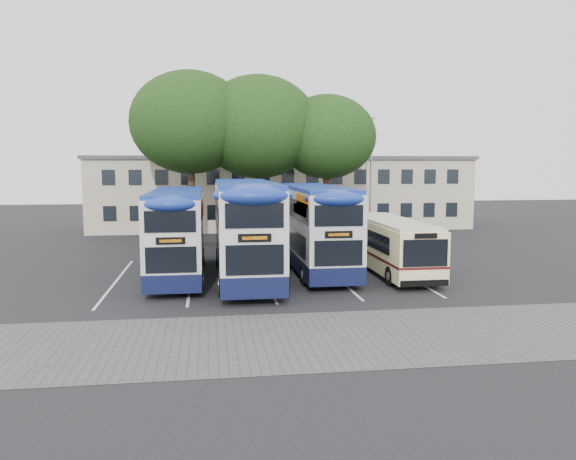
{
  "coord_description": "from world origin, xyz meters",
  "views": [
    {
      "loc": [
        -6.36,
        -21.95,
        5.46
      ],
      "look_at": [
        -2.54,
        5.0,
        2.3
      ],
      "focal_mm": 35.0,
      "sensor_mm": 36.0,
      "label": 1
    }
  ],
  "objects_px": {
    "tree_right": "(327,137)",
    "bus_dd_left": "(178,229)",
    "bus_dd_right": "(315,224)",
    "lamp_post": "(371,170)",
    "bus_dd_mid": "(245,226)",
    "tree_left": "(190,123)",
    "tree_mid": "(258,127)",
    "bus_single": "(391,243)"
  },
  "relations": [
    {
      "from": "tree_right",
      "to": "bus_dd_left",
      "type": "xyz_separation_m",
      "value": [
        -9.86,
        -11.64,
        -5.08
      ]
    },
    {
      "from": "tree_right",
      "to": "bus_dd_right",
      "type": "bearing_deg",
      "value": -104.76
    },
    {
      "from": "lamp_post",
      "to": "bus_dd_left",
      "type": "bearing_deg",
      "value": -134.28
    },
    {
      "from": "lamp_post",
      "to": "bus_dd_mid",
      "type": "xyz_separation_m",
      "value": [
        -10.65,
        -15.21,
        -2.51
      ]
    },
    {
      "from": "tree_left",
      "to": "tree_mid",
      "type": "xyz_separation_m",
      "value": [
        4.7,
        0.13,
        -0.25
      ]
    },
    {
      "from": "lamp_post",
      "to": "bus_dd_mid",
      "type": "distance_m",
      "value": 18.74
    },
    {
      "from": "tree_mid",
      "to": "lamp_post",
      "type": "bearing_deg",
      "value": 13.81
    },
    {
      "from": "lamp_post",
      "to": "bus_single",
      "type": "relative_size",
      "value": 0.99
    },
    {
      "from": "lamp_post",
      "to": "tree_left",
      "type": "height_order",
      "value": "tree_left"
    },
    {
      "from": "lamp_post",
      "to": "tree_right",
      "type": "relative_size",
      "value": 0.87
    },
    {
      "from": "lamp_post",
      "to": "bus_dd_right",
      "type": "xyz_separation_m",
      "value": [
        -6.94,
        -13.67,
        -2.67
      ]
    },
    {
      "from": "bus_dd_mid",
      "to": "bus_single",
      "type": "relative_size",
      "value": 1.23
    },
    {
      "from": "tree_right",
      "to": "bus_dd_mid",
      "type": "height_order",
      "value": "tree_right"
    },
    {
      "from": "tree_left",
      "to": "bus_single",
      "type": "bearing_deg",
      "value": -50.24
    },
    {
      "from": "bus_dd_right",
      "to": "bus_single",
      "type": "height_order",
      "value": "bus_dd_right"
    },
    {
      "from": "bus_dd_right",
      "to": "lamp_post",
      "type": "bearing_deg",
      "value": 63.06
    },
    {
      "from": "tree_mid",
      "to": "bus_dd_right",
      "type": "xyz_separation_m",
      "value": [
        1.89,
        -11.5,
        -5.68
      ]
    },
    {
      "from": "tree_mid",
      "to": "bus_dd_right",
      "type": "height_order",
      "value": "tree_mid"
    },
    {
      "from": "tree_mid",
      "to": "bus_dd_right",
      "type": "relative_size",
      "value": 1.11
    },
    {
      "from": "bus_dd_right",
      "to": "bus_dd_mid",
      "type": "bearing_deg",
      "value": -157.44
    },
    {
      "from": "tree_mid",
      "to": "tree_right",
      "type": "relative_size",
      "value": 1.13
    },
    {
      "from": "tree_right",
      "to": "bus_dd_left",
      "type": "relative_size",
      "value": 1.02
    },
    {
      "from": "lamp_post",
      "to": "bus_dd_right",
      "type": "distance_m",
      "value": 15.56
    },
    {
      "from": "bus_dd_mid",
      "to": "lamp_post",
      "type": "bearing_deg",
      "value": 54.99
    },
    {
      "from": "tree_left",
      "to": "tree_right",
      "type": "relative_size",
      "value": 1.14
    },
    {
      "from": "lamp_post",
      "to": "bus_single",
      "type": "xyz_separation_m",
      "value": [
        -3.23,
        -14.69,
        -3.55
      ]
    },
    {
      "from": "bus_single",
      "to": "lamp_post",
      "type": "bearing_deg",
      "value": 77.6
    },
    {
      "from": "bus_dd_mid",
      "to": "tree_right",
      "type": "bearing_deg",
      "value": 62.28
    },
    {
      "from": "lamp_post",
      "to": "bus_dd_mid",
      "type": "relative_size",
      "value": 0.81
    },
    {
      "from": "tree_mid",
      "to": "bus_dd_right",
      "type": "bearing_deg",
      "value": -80.67
    },
    {
      "from": "tree_mid",
      "to": "tree_left",
      "type": "bearing_deg",
      "value": -178.37
    },
    {
      "from": "lamp_post",
      "to": "tree_right",
      "type": "distance_m",
      "value": 5.33
    },
    {
      "from": "tree_mid",
      "to": "bus_single",
      "type": "relative_size",
      "value": 1.28
    },
    {
      "from": "tree_mid",
      "to": "bus_dd_right",
      "type": "distance_m",
      "value": 12.96
    },
    {
      "from": "tree_right",
      "to": "bus_single",
      "type": "bearing_deg",
      "value": -86.21
    },
    {
      "from": "tree_right",
      "to": "bus_dd_right",
      "type": "xyz_separation_m",
      "value": [
        -2.91,
        -11.06,
        -5.0
      ]
    },
    {
      "from": "bus_dd_mid",
      "to": "bus_dd_left",
      "type": "bearing_deg",
      "value": 163.4
    },
    {
      "from": "tree_left",
      "to": "bus_dd_left",
      "type": "bearing_deg",
      "value": -91.72
    },
    {
      "from": "tree_mid",
      "to": "tree_right",
      "type": "xyz_separation_m",
      "value": [
        4.8,
        -0.43,
        -0.68
      ]
    },
    {
      "from": "tree_mid",
      "to": "bus_single",
      "type": "distance_m",
      "value": 15.2
    },
    {
      "from": "tree_left",
      "to": "bus_dd_mid",
      "type": "height_order",
      "value": "tree_left"
    },
    {
      "from": "tree_mid",
      "to": "bus_dd_left",
      "type": "xyz_separation_m",
      "value": [
        -5.06,
        -12.07,
        -5.76
      ]
    }
  ]
}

